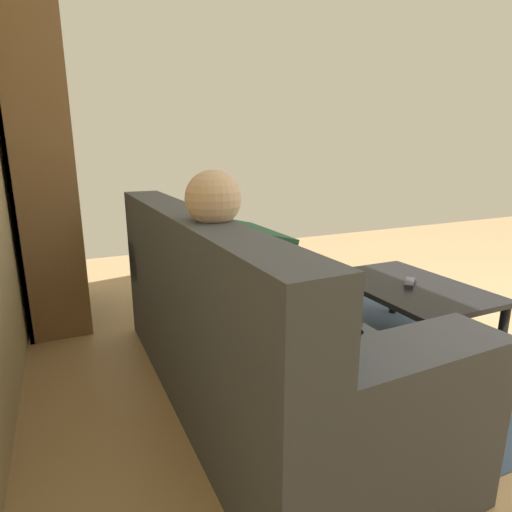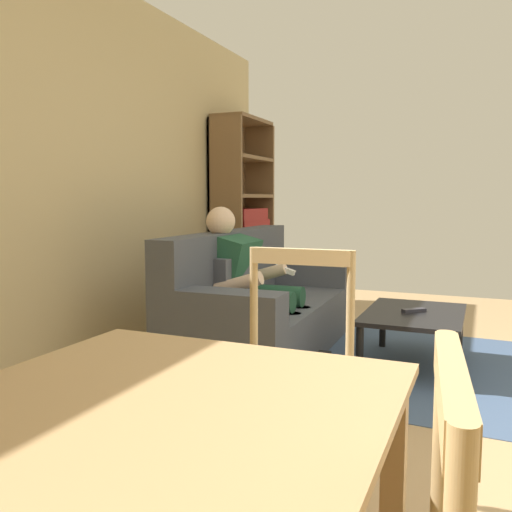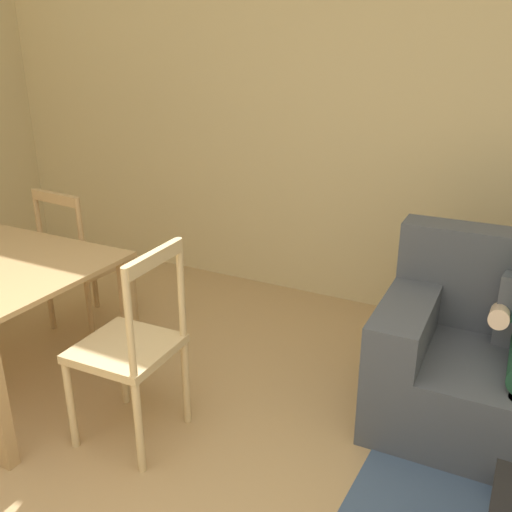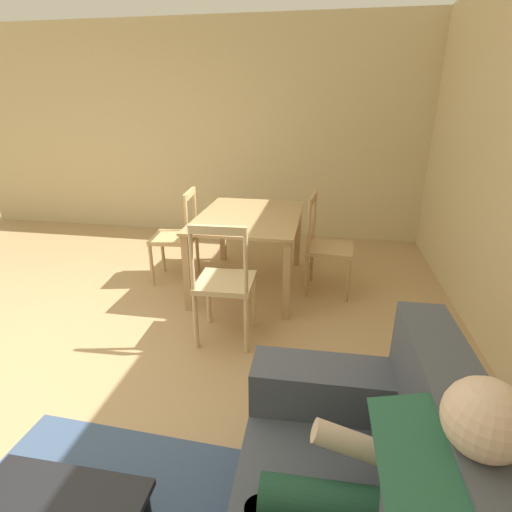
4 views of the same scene
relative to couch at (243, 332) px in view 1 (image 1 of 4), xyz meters
name	(u,v)px [view 1 (image 1 of 4)]	position (x,y,z in m)	size (l,w,h in m)	color
couch	(243,332)	(0.00, 0.00, 0.00)	(2.01, 0.88, 0.91)	#474C56
person_lounging	(266,300)	(-0.21, -0.02, 0.23)	(0.60, 0.90, 1.10)	#23563D
coffee_table	(409,292)	(0.09, -1.12, 0.01)	(0.92, 0.64, 0.38)	black
tv_remote	(410,283)	(0.09, -1.12, 0.06)	(0.05, 0.17, 0.02)	#2D2D38
bookshelf	(45,199)	(1.47, 0.82, 0.51)	(0.88, 0.36, 1.98)	brown
area_rug	(404,343)	(0.09, -1.12, -0.33)	(2.00, 1.40, 0.01)	#3D5170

